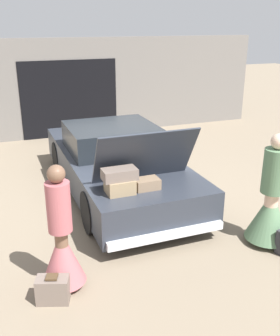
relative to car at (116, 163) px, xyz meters
The scene contains 6 objects.
ground_plane 0.59m from the car, 75.38° to the right, with size 40.00×40.00×0.00m, color #7F705B.
garage_wall_back 4.51m from the car, 89.95° to the left, with size 12.00×0.14×2.80m.
car is the anchor object (origin of this frame).
person_left 3.10m from the car, 120.21° to the right, with size 0.56×0.56×1.66m.
person_right 3.15m from the car, 60.09° to the right, with size 0.69×0.69×1.74m.
suitcase_beside_left_person 3.44m from the car, 120.72° to the right, with size 0.44×0.34×0.36m.
Camera 1 is at (-2.17, -6.98, 3.21)m, focal length 42.00 mm.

